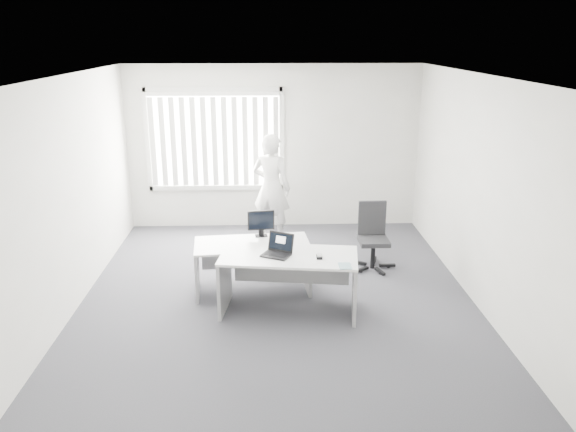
{
  "coord_description": "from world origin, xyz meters",
  "views": [
    {
      "loc": [
        -0.11,
        -6.54,
        3.24
      ],
      "look_at": [
        0.14,
        0.15,
        1.08
      ],
      "focal_mm": 35.0,
      "sensor_mm": 36.0,
      "label": 1
    }
  ],
  "objects_px": {
    "person": "(271,188)",
    "monitor": "(261,223)",
    "laptop": "(276,246)",
    "desk_near": "(289,271)",
    "office_chair": "(373,248)",
    "desk_far": "(252,256)"
  },
  "relations": [
    {
      "from": "desk_far",
      "to": "office_chair",
      "type": "bearing_deg",
      "value": 18.02
    },
    {
      "from": "desk_near",
      "to": "office_chair",
      "type": "height_order",
      "value": "office_chair"
    },
    {
      "from": "desk_far",
      "to": "laptop",
      "type": "height_order",
      "value": "laptop"
    },
    {
      "from": "desk_far",
      "to": "monitor",
      "type": "relative_size",
      "value": 4.32
    },
    {
      "from": "office_chair",
      "to": "person",
      "type": "bearing_deg",
      "value": 138.77
    },
    {
      "from": "desk_near",
      "to": "monitor",
      "type": "distance_m",
      "value": 0.98
    },
    {
      "from": "person",
      "to": "laptop",
      "type": "relative_size",
      "value": 5.47
    },
    {
      "from": "laptop",
      "to": "desk_near",
      "type": "bearing_deg",
      "value": 39.23
    },
    {
      "from": "desk_far",
      "to": "person",
      "type": "bearing_deg",
      "value": 77.01
    },
    {
      "from": "desk_far",
      "to": "office_chair",
      "type": "distance_m",
      "value": 1.89
    },
    {
      "from": "desk_near",
      "to": "laptop",
      "type": "height_order",
      "value": "laptop"
    },
    {
      "from": "monitor",
      "to": "desk_near",
      "type": "bearing_deg",
      "value": -75.11
    },
    {
      "from": "desk_near",
      "to": "monitor",
      "type": "bearing_deg",
      "value": 119.04
    },
    {
      "from": "office_chair",
      "to": "person",
      "type": "distance_m",
      "value": 2.0
    },
    {
      "from": "desk_near",
      "to": "person",
      "type": "distance_m",
      "value": 2.61
    },
    {
      "from": "person",
      "to": "monitor",
      "type": "distance_m",
      "value": 1.73
    },
    {
      "from": "person",
      "to": "desk_near",
      "type": "bearing_deg",
      "value": 118.41
    },
    {
      "from": "laptop",
      "to": "monitor",
      "type": "xyz_separation_m",
      "value": [
        -0.18,
        0.89,
        -0.01
      ]
    },
    {
      "from": "person",
      "to": "monitor",
      "type": "relative_size",
      "value": 4.96
    },
    {
      "from": "person",
      "to": "laptop",
      "type": "height_order",
      "value": "person"
    },
    {
      "from": "person",
      "to": "monitor",
      "type": "xyz_separation_m",
      "value": [
        -0.15,
        -1.72,
        -0.03
      ]
    },
    {
      "from": "laptop",
      "to": "monitor",
      "type": "bearing_deg",
      "value": 128.39
    }
  ]
}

